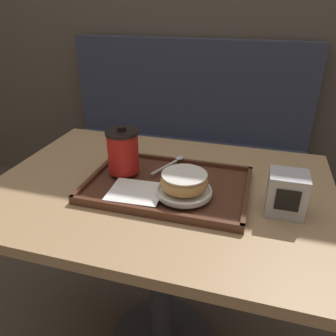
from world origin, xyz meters
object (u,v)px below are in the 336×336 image
object	(u,v)px
coffee_cup_front	(123,151)
napkin_dispenser	(286,194)
donut_chocolate_glazed	(184,181)
spoon	(175,161)

from	to	relation	value
coffee_cup_front	napkin_dispenser	size ratio (longest dim) A/B	1.28
napkin_dispenser	donut_chocolate_glazed	bearing A→B (deg)	-175.63
donut_chocolate_glazed	napkin_dispenser	distance (m)	0.25
coffee_cup_front	donut_chocolate_glazed	xyz separation A→B (m)	(0.20, -0.07, -0.03)
coffee_cup_front	spoon	bearing A→B (deg)	37.20
spoon	napkin_dispenser	size ratio (longest dim) A/B	1.34
donut_chocolate_glazed	napkin_dispenser	world-z (taller)	napkin_dispenser
spoon	napkin_dispenser	bearing A→B (deg)	-91.96
donut_chocolate_glazed	napkin_dispenser	size ratio (longest dim) A/B	1.15
coffee_cup_front	napkin_dispenser	world-z (taller)	coffee_cup_front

